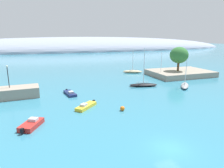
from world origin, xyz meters
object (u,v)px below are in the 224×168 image
motorboat_red_foreground (31,124)px  mooring_buoy_orange (122,108)px  tree_clump_shore (179,55)px  sailboat_grey_mid_mooring (185,85)px  sailboat_sand_outer_mooring (133,71)px  harbor_lamp_post (8,74)px  sailboat_white_end_of_line (160,76)px  motorboat_yellow_outer (86,106)px  motorboat_navy_alongside_breakwater (70,93)px  sailboat_black_near_shore (143,84)px

motorboat_red_foreground → mooring_buoy_orange: bearing=-55.6°
motorboat_red_foreground → mooring_buoy_orange: size_ratio=5.51×
tree_clump_shore → sailboat_grey_mid_mooring: bearing=-120.5°
sailboat_sand_outer_mooring → harbor_lamp_post: size_ratio=1.81×
sailboat_white_end_of_line → motorboat_red_foreground: bearing=151.4°
sailboat_grey_mid_mooring → sailboat_sand_outer_mooring: bearing=-130.7°
motorboat_red_foreground → motorboat_yellow_outer: 10.26m
motorboat_yellow_outer → mooring_buoy_orange: (5.65, -3.42, 0.06)m
sailboat_grey_mid_mooring → motorboat_yellow_outer: bearing=-36.3°
tree_clump_shore → mooring_buoy_orange: tree_clump_shore is taller
motorboat_red_foreground → sailboat_sand_outer_mooring: bearing=-14.8°
mooring_buoy_orange → harbor_lamp_post: (-19.32, 14.64, 4.63)m
motorboat_navy_alongside_breakwater → motorboat_yellow_outer: size_ratio=1.22×
sailboat_sand_outer_mooring → motorboat_navy_alongside_breakwater: bearing=61.3°
motorboat_red_foreground → motorboat_navy_alongside_breakwater: bearing=1.1°
motorboat_red_foreground → motorboat_navy_alongside_breakwater: motorboat_red_foreground is taller
harbor_lamp_post → sailboat_grey_mid_mooring: bearing=-6.7°
tree_clump_shore → sailboat_black_near_shore: sailboat_black_near_shore is taller
sailboat_sand_outer_mooring → motorboat_yellow_outer: (-22.93, -29.50, -0.21)m
sailboat_sand_outer_mooring → sailboat_black_near_shore: bearing=95.0°
sailboat_grey_mid_mooring → sailboat_sand_outer_mooring: (-3.76, 23.00, 0.07)m
motorboat_red_foreground → motorboat_yellow_outer: (8.91, 5.09, -0.06)m
sailboat_black_near_shore → sailboat_white_end_of_line: bearing=53.0°
motorboat_yellow_outer → mooring_buoy_orange: motorboat_yellow_outer is taller
sailboat_white_end_of_line → motorboat_navy_alongside_breakwater: size_ratio=1.41×
motorboat_navy_alongside_breakwater → motorboat_yellow_outer: (1.59, -9.38, 0.02)m
sailboat_grey_mid_mooring → harbor_lamp_post: 40.89m
sailboat_white_end_of_line → motorboat_red_foreground: 44.49m
tree_clump_shore → sailboat_white_end_of_line: 8.94m
sailboat_grey_mid_mooring → mooring_buoy_orange: 23.26m
sailboat_white_end_of_line → motorboat_red_foreground: (-36.95, -24.78, -0.10)m
sailboat_grey_mid_mooring → tree_clump_shore: bearing=-170.5°
mooring_buoy_orange → harbor_lamp_post: bearing=142.9°
tree_clump_shore → motorboat_red_foreground: tree_clump_shore is taller
tree_clump_shore → sailboat_black_near_shore: 20.32m
sailboat_grey_mid_mooring → sailboat_white_end_of_line: sailboat_white_end_of_line is taller
sailboat_white_end_of_line → motorboat_navy_alongside_breakwater: 31.37m
motorboat_red_foreground → sailboat_white_end_of_line: bearing=-28.3°
sailboat_grey_mid_mooring → harbor_lamp_post: (-40.36, 4.72, 4.55)m
sailboat_sand_outer_mooring → motorboat_red_foreground: size_ratio=1.91×
motorboat_red_foreground → motorboat_navy_alongside_breakwater: size_ratio=0.81×
mooring_buoy_orange → motorboat_yellow_outer: bearing=148.8°
sailboat_grey_mid_mooring → motorboat_red_foreground: bearing=-31.9°
motorboat_navy_alongside_breakwater → mooring_buoy_orange: (7.24, -12.80, 0.09)m
motorboat_navy_alongside_breakwater → harbor_lamp_post: bearing=-108.4°
mooring_buoy_orange → harbor_lamp_post: 24.68m
sailboat_sand_outer_mooring → motorboat_red_foreground: 47.01m
sailboat_white_end_of_line → mooring_buoy_orange: 32.18m
motorboat_navy_alongside_breakwater → tree_clump_shore: bearing=96.2°
sailboat_white_end_of_line → motorboat_yellow_outer: bearing=152.7°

